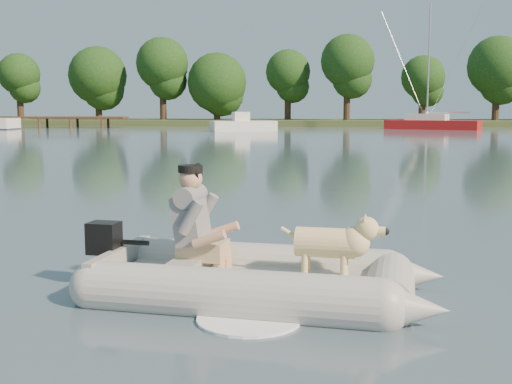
# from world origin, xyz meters

# --- Properties ---
(water) EXTENTS (160.00, 160.00, 0.00)m
(water) POSITION_xyz_m (0.00, 0.00, 0.00)
(water) COLOR #50606C
(water) RESTS_ON ground
(shore_bank) EXTENTS (160.00, 12.00, 0.70)m
(shore_bank) POSITION_xyz_m (0.00, 62.00, 0.25)
(shore_bank) COLOR #47512D
(shore_bank) RESTS_ON water
(dock) EXTENTS (18.00, 2.00, 1.04)m
(dock) POSITION_xyz_m (-26.00, 52.00, 0.52)
(dock) COLOR #4C331E
(dock) RESTS_ON water
(treeline) EXTENTS (93.61, 7.35, 9.27)m
(treeline) POSITION_xyz_m (7.35, 61.07, 5.34)
(treeline) COLOR #332316
(treeline) RESTS_ON shore_bank
(dinghy) EXTENTS (4.91, 3.68, 1.36)m
(dinghy) POSITION_xyz_m (0.30, -0.46, 0.58)
(dinghy) COLOR #A7A8A2
(dinghy) RESTS_ON water
(man) EXTENTS (0.78, 0.70, 1.05)m
(man) POSITION_xyz_m (-0.37, -0.31, 0.76)
(man) COLOR slate
(man) RESTS_ON dinghy
(dog) EXTENTS (0.95, 0.44, 0.61)m
(dog) POSITION_xyz_m (0.94, -0.49, 0.51)
(dog) COLOR #D6B57B
(dog) RESTS_ON dinghy
(outboard_motor) EXTENTS (0.44, 0.34, 0.77)m
(outboard_motor) POSITION_xyz_m (-1.31, -0.24, 0.30)
(outboard_motor) COLOR black
(outboard_motor) RESTS_ON dinghy
(motorboat) EXTENTS (5.66, 3.85, 2.24)m
(motorboat) POSITION_xyz_m (-5.07, 44.19, 1.02)
(motorboat) COLOR white
(motorboat) RESTS_ON water
(sailboat) EXTENTS (8.14, 5.26, 10.79)m
(sailboat) POSITION_xyz_m (10.54, 50.25, 0.47)
(sailboat) COLOR #A71314
(sailboat) RESTS_ON water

